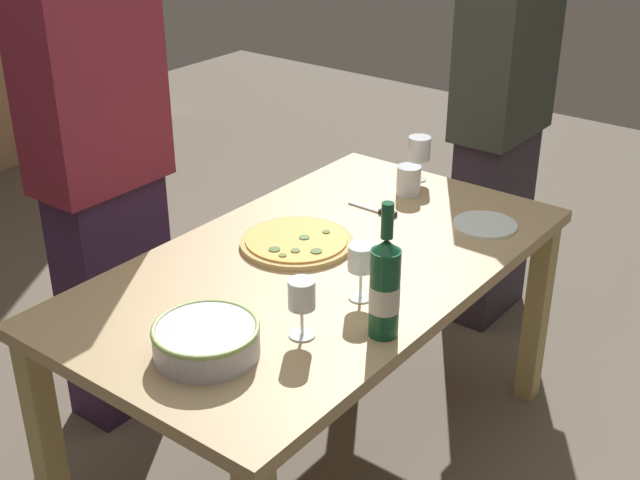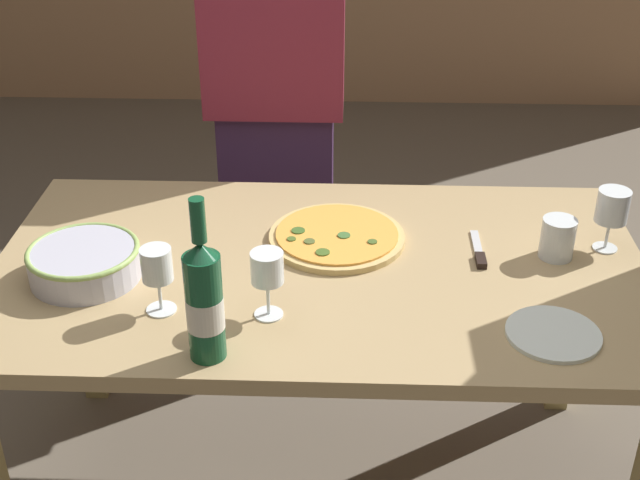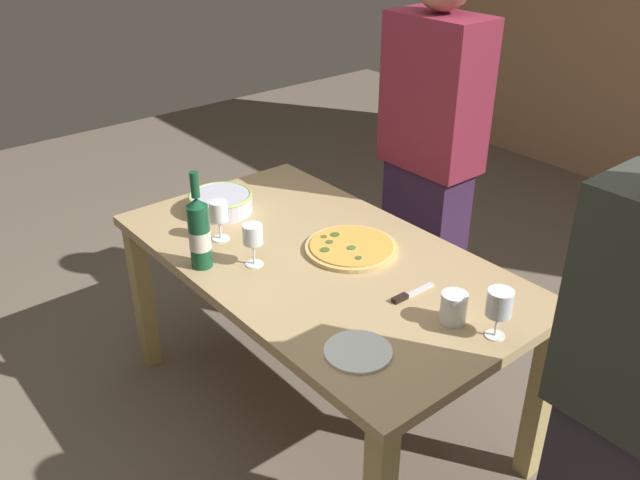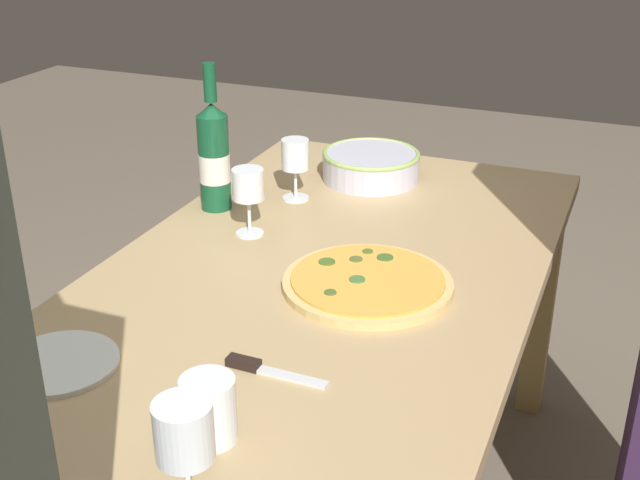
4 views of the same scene
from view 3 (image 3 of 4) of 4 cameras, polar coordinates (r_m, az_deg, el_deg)
ground_plane at (r=2.94m, az=-0.00°, el=-14.17°), size 8.00×8.00×0.00m
dining_table at (r=2.54m, az=-0.00°, el=-3.21°), size 1.60×0.90×0.75m
pizza at (r=2.53m, az=2.66°, el=-0.64°), size 0.35×0.35×0.03m
serving_bowl at (r=2.83m, az=-8.40°, el=3.22°), size 0.26×0.26×0.08m
wine_bottle at (r=2.40m, az=-10.17°, el=0.68°), size 0.08×0.08×0.36m
wine_glass_near_pizza at (r=2.58m, az=-8.56°, el=2.31°), size 0.07×0.07×0.16m
wine_glass_by_bottle at (r=2.08m, az=14.92°, el=-5.34°), size 0.08×0.08×0.16m
wine_glass_far_left at (r=2.39m, az=-5.70°, el=0.37°), size 0.07×0.07×0.16m
cup_amber at (r=2.15m, az=11.21°, el=-5.64°), size 0.08×0.08×0.10m
side_plate at (r=2.01m, az=3.24°, el=-9.39°), size 0.20×0.20×0.01m
pizza_knife at (r=2.28m, az=7.44°, el=-4.63°), size 0.02×0.19×0.02m
person_host at (r=3.02m, az=9.26°, el=6.80°), size 0.43×0.24×1.74m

